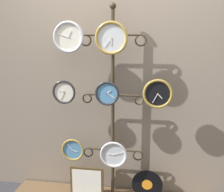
{
  "coord_description": "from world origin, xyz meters",
  "views": [
    {
      "loc": [
        0.4,
        -2.19,
        1.72
      ],
      "look_at": [
        0.0,
        0.36,
        1.18
      ],
      "focal_mm": 42.0,
      "sensor_mm": 36.0,
      "label": 1
    }
  ],
  "objects_px": {
    "clock_bottom_center": "(114,155)",
    "clock_top_center": "(112,38)",
    "clock_middle_center": "(107,93)",
    "clock_bottom_left": "(73,150)",
    "clock_top_left": "(68,37)",
    "clock_middle_right": "(158,94)",
    "clock_middle_left": "(64,92)",
    "display_stand": "(113,136)",
    "vinyl_record": "(147,185)",
    "picture_frame": "(87,182)"
  },
  "relations": [
    {
      "from": "clock_middle_left",
      "to": "picture_frame",
      "type": "xyz_separation_m",
      "value": [
        0.22,
        -0.01,
        -0.98
      ]
    },
    {
      "from": "clock_middle_right",
      "to": "clock_bottom_center",
      "type": "height_order",
      "value": "clock_middle_right"
    },
    {
      "from": "clock_bottom_left",
      "to": "clock_middle_left",
      "type": "bearing_deg",
      "value": -176.4
    },
    {
      "from": "clock_top_center",
      "to": "clock_bottom_left",
      "type": "bearing_deg",
      "value": 179.72
    },
    {
      "from": "clock_middle_center",
      "to": "clock_bottom_center",
      "type": "distance_m",
      "value": 0.64
    },
    {
      "from": "clock_middle_right",
      "to": "clock_bottom_center",
      "type": "xyz_separation_m",
      "value": [
        -0.42,
        -0.01,
        -0.65
      ]
    },
    {
      "from": "clock_middle_left",
      "to": "clock_middle_center",
      "type": "height_order",
      "value": "clock_middle_center"
    },
    {
      "from": "clock_top_center",
      "to": "clock_middle_right",
      "type": "distance_m",
      "value": 0.69
    },
    {
      "from": "display_stand",
      "to": "clock_middle_left",
      "type": "relative_size",
      "value": 8.55
    },
    {
      "from": "clock_top_left",
      "to": "clock_bottom_left",
      "type": "height_order",
      "value": "clock_top_left"
    },
    {
      "from": "clock_top_center",
      "to": "vinyl_record",
      "type": "height_order",
      "value": "clock_top_center"
    },
    {
      "from": "clock_top_left",
      "to": "clock_bottom_center",
      "type": "bearing_deg",
      "value": -3.79
    },
    {
      "from": "clock_top_left",
      "to": "clock_bottom_left",
      "type": "xyz_separation_m",
      "value": [
        0.01,
        -0.01,
        -1.17
      ]
    },
    {
      "from": "clock_top_center",
      "to": "clock_bottom_left",
      "type": "distance_m",
      "value": 1.23
    },
    {
      "from": "vinyl_record",
      "to": "picture_frame",
      "type": "height_order",
      "value": "picture_frame"
    },
    {
      "from": "vinyl_record",
      "to": "clock_top_center",
      "type": "bearing_deg",
      "value": -172.25
    },
    {
      "from": "clock_middle_center",
      "to": "clock_middle_right",
      "type": "bearing_deg",
      "value": 0.86
    },
    {
      "from": "clock_top_left",
      "to": "clock_bottom_left",
      "type": "bearing_deg",
      "value": -35.35
    },
    {
      "from": "clock_top_center",
      "to": "clock_middle_right",
      "type": "relative_size",
      "value": 1.11
    },
    {
      "from": "clock_middle_left",
      "to": "clock_middle_center",
      "type": "bearing_deg",
      "value": -2.1
    },
    {
      "from": "clock_top_center",
      "to": "clock_middle_left",
      "type": "relative_size",
      "value": 1.31
    },
    {
      "from": "clock_top_left",
      "to": "clock_middle_left",
      "type": "relative_size",
      "value": 1.27
    },
    {
      "from": "clock_top_center",
      "to": "clock_bottom_center",
      "type": "distance_m",
      "value": 1.17
    },
    {
      "from": "clock_middle_right",
      "to": "clock_bottom_left",
      "type": "relative_size",
      "value": 1.17
    },
    {
      "from": "clock_bottom_left",
      "to": "clock_bottom_center",
      "type": "height_order",
      "value": "clock_bottom_center"
    },
    {
      "from": "clock_middle_center",
      "to": "vinyl_record",
      "type": "distance_m",
      "value": 1.08
    },
    {
      "from": "clock_bottom_center",
      "to": "vinyl_record",
      "type": "relative_size",
      "value": 0.87
    },
    {
      "from": "clock_middle_right",
      "to": "clock_bottom_left",
      "type": "xyz_separation_m",
      "value": [
        -0.87,
        0.01,
        -0.64
      ]
    },
    {
      "from": "clock_middle_left",
      "to": "clock_bottom_left",
      "type": "xyz_separation_m",
      "value": [
        0.07,
        0.0,
        -0.62
      ]
    },
    {
      "from": "display_stand",
      "to": "clock_bottom_center",
      "type": "height_order",
      "value": "display_stand"
    },
    {
      "from": "clock_middle_center",
      "to": "clock_bottom_left",
      "type": "height_order",
      "value": "clock_middle_center"
    },
    {
      "from": "clock_middle_center",
      "to": "clock_bottom_left",
      "type": "distance_m",
      "value": 0.73
    },
    {
      "from": "clock_top_left",
      "to": "clock_middle_center",
      "type": "height_order",
      "value": "clock_top_left"
    },
    {
      "from": "clock_middle_left",
      "to": "display_stand",
      "type": "bearing_deg",
      "value": 10.58
    },
    {
      "from": "clock_bottom_center",
      "to": "picture_frame",
      "type": "relative_size",
      "value": 0.78
    },
    {
      "from": "clock_middle_left",
      "to": "clock_bottom_center",
      "type": "distance_m",
      "value": 0.82
    },
    {
      "from": "display_stand",
      "to": "clock_bottom_center",
      "type": "relative_size",
      "value": 7.34
    },
    {
      "from": "clock_bottom_center",
      "to": "picture_frame",
      "type": "distance_m",
      "value": 0.45
    },
    {
      "from": "clock_bottom_left",
      "to": "clock_top_left",
      "type": "bearing_deg",
      "value": 144.65
    },
    {
      "from": "clock_middle_left",
      "to": "vinyl_record",
      "type": "bearing_deg",
      "value": 3.53
    },
    {
      "from": "clock_middle_left",
      "to": "clock_middle_center",
      "type": "distance_m",
      "value": 0.45
    },
    {
      "from": "display_stand",
      "to": "vinyl_record",
      "type": "xyz_separation_m",
      "value": [
        0.38,
        -0.04,
        -0.51
      ]
    },
    {
      "from": "clock_top_left",
      "to": "vinyl_record",
      "type": "distance_m",
      "value": 1.73
    },
    {
      "from": "clock_middle_left",
      "to": "vinyl_record",
      "type": "distance_m",
      "value": 1.32
    },
    {
      "from": "display_stand",
      "to": "picture_frame",
      "type": "xyz_separation_m",
      "value": [
        -0.27,
        -0.1,
        -0.51
      ]
    },
    {
      "from": "clock_top_center",
      "to": "picture_frame",
      "type": "xyz_separation_m",
      "value": [
        -0.27,
        -0.01,
        -1.52
      ]
    },
    {
      "from": "clock_top_center",
      "to": "display_stand",
      "type": "bearing_deg",
      "value": 91.47
    },
    {
      "from": "clock_middle_left",
      "to": "clock_bottom_center",
      "type": "xyz_separation_m",
      "value": [
        0.51,
        -0.02,
        -0.64
      ]
    },
    {
      "from": "clock_bottom_center",
      "to": "clock_top_center",
      "type": "bearing_deg",
      "value": 137.59
    },
    {
      "from": "clock_top_left",
      "to": "clock_top_center",
      "type": "xyz_separation_m",
      "value": [
        0.43,
        -0.01,
        -0.01
      ]
    }
  ]
}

